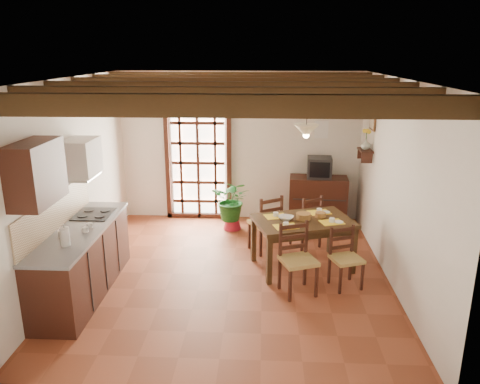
# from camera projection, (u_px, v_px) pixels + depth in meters

# --- Properties ---
(ground_plane) EXTENTS (5.00, 5.00, 0.00)m
(ground_plane) POSITION_uv_depth(u_px,v_px,m) (232.00, 275.00, 6.84)
(ground_plane) COLOR brown
(room_shell) EXTENTS (4.52, 5.02, 2.81)m
(room_shell) POSITION_uv_depth(u_px,v_px,m) (231.00, 153.00, 6.32)
(room_shell) COLOR silver
(room_shell) RESTS_ON ground_plane
(ceiling_beams) EXTENTS (4.50, 4.34, 0.20)m
(ceiling_beams) POSITION_uv_depth(u_px,v_px,m) (231.00, 87.00, 6.06)
(ceiling_beams) COLOR #2F1E0E
(ceiling_beams) RESTS_ON room_shell
(french_door) EXTENTS (1.26, 0.11, 2.32)m
(french_door) POSITION_uv_depth(u_px,v_px,m) (198.00, 159.00, 8.88)
(french_door) COLOR white
(french_door) RESTS_ON ground_plane
(kitchen_counter) EXTENTS (0.64, 2.25, 1.38)m
(kitchen_counter) POSITION_uv_depth(u_px,v_px,m) (82.00, 260.00, 6.23)
(kitchen_counter) COLOR #331810
(kitchen_counter) RESTS_ON ground_plane
(upper_cabinet) EXTENTS (0.35, 0.80, 0.70)m
(upper_cabinet) POSITION_uv_depth(u_px,v_px,m) (36.00, 173.00, 5.16)
(upper_cabinet) COLOR #331810
(upper_cabinet) RESTS_ON room_shell
(range_hood) EXTENTS (0.38, 0.60, 0.54)m
(range_hood) POSITION_uv_depth(u_px,v_px,m) (82.00, 158.00, 6.39)
(range_hood) COLOR white
(range_hood) RESTS_ON room_shell
(counter_items) EXTENTS (0.50, 1.43, 0.25)m
(counter_items) POSITION_uv_depth(u_px,v_px,m) (81.00, 223.00, 6.17)
(counter_items) COLOR black
(counter_items) RESTS_ON kitchen_counter
(dining_table) EXTENTS (1.62, 1.29, 0.76)m
(dining_table) POSITION_uv_depth(u_px,v_px,m) (303.00, 226.00, 6.91)
(dining_table) COLOR #392512
(dining_table) RESTS_ON ground_plane
(chair_near_left) EXTENTS (0.56, 0.55, 0.96)m
(chair_near_left) POSITION_uv_depth(u_px,v_px,m) (297.00, 272.00, 6.27)
(chair_near_left) COLOR #AF914A
(chair_near_left) RESTS_ON ground_plane
(chair_near_right) EXTENTS (0.49, 0.48, 0.84)m
(chair_near_right) POSITION_uv_depth(u_px,v_px,m) (345.00, 269.00, 6.44)
(chair_near_right) COLOR #AF914A
(chair_near_right) RESTS_ON ground_plane
(chair_far_left) EXTENTS (0.60, 0.59, 0.96)m
(chair_far_left) POSITION_uv_depth(u_px,v_px,m) (265.00, 233.00, 7.60)
(chair_far_left) COLOR #AF914A
(chair_far_left) RESTS_ON ground_plane
(chair_far_right) EXTENTS (0.56, 0.56, 0.90)m
(chair_far_right) POSITION_uv_depth(u_px,v_px,m) (306.00, 230.00, 7.78)
(chair_far_right) COLOR #AF914A
(chair_far_right) RESTS_ON ground_plane
(table_setting) EXTENTS (1.03, 0.68, 0.10)m
(table_setting) POSITION_uv_depth(u_px,v_px,m) (303.00, 217.00, 6.87)
(table_setting) COLOR yellow
(table_setting) RESTS_ON dining_table
(table_bowl) EXTENTS (0.28, 0.28, 0.05)m
(table_bowl) POSITION_uv_depth(u_px,v_px,m) (286.00, 218.00, 6.86)
(table_bowl) COLOR white
(table_bowl) RESTS_ON dining_table
(sideboard) EXTENTS (1.09, 0.55, 0.90)m
(sideboard) POSITION_uv_depth(u_px,v_px,m) (318.00, 201.00, 8.77)
(sideboard) COLOR #331810
(sideboard) RESTS_ON ground_plane
(crt_tv) EXTENTS (0.47, 0.44, 0.38)m
(crt_tv) POSITION_uv_depth(u_px,v_px,m) (319.00, 167.00, 8.57)
(crt_tv) COLOR black
(crt_tv) RESTS_ON sideboard
(fuse_box) EXTENTS (0.25, 0.03, 0.32)m
(fuse_box) POSITION_uv_depth(u_px,v_px,m) (321.00, 129.00, 8.63)
(fuse_box) COLOR white
(fuse_box) RESTS_ON room_shell
(plant_pot) EXTENTS (0.32, 0.32, 0.20)m
(plant_pot) POSITION_uv_depth(u_px,v_px,m) (232.00, 223.00, 8.57)
(plant_pot) COLOR maroon
(plant_pot) RESTS_ON ground_plane
(potted_plant) EXTENTS (2.05, 1.84, 2.00)m
(potted_plant) POSITION_uv_depth(u_px,v_px,m) (232.00, 200.00, 8.43)
(potted_plant) COLOR #144C19
(potted_plant) RESTS_ON ground_plane
(wall_shelf) EXTENTS (0.20, 0.42, 0.20)m
(wall_shelf) POSITION_uv_depth(u_px,v_px,m) (365.00, 152.00, 7.83)
(wall_shelf) COLOR #331810
(wall_shelf) RESTS_ON room_shell
(shelf_vase) EXTENTS (0.15, 0.15, 0.15)m
(shelf_vase) POSITION_uv_depth(u_px,v_px,m) (366.00, 144.00, 7.79)
(shelf_vase) COLOR #B2BFB2
(shelf_vase) RESTS_ON wall_shelf
(shelf_flowers) EXTENTS (0.14, 0.14, 0.36)m
(shelf_flowers) POSITION_uv_depth(u_px,v_px,m) (367.00, 132.00, 7.73)
(shelf_flowers) COLOR yellow
(shelf_flowers) RESTS_ON shelf_vase
(framed_picture) EXTENTS (0.03, 0.32, 0.32)m
(framed_picture) POSITION_uv_depth(u_px,v_px,m) (373.00, 120.00, 7.67)
(framed_picture) COLOR brown
(framed_picture) RESTS_ON room_shell
(pendant_lamp) EXTENTS (0.36, 0.36, 0.84)m
(pendant_lamp) POSITION_uv_depth(u_px,v_px,m) (306.00, 130.00, 6.60)
(pendant_lamp) COLOR black
(pendant_lamp) RESTS_ON room_shell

